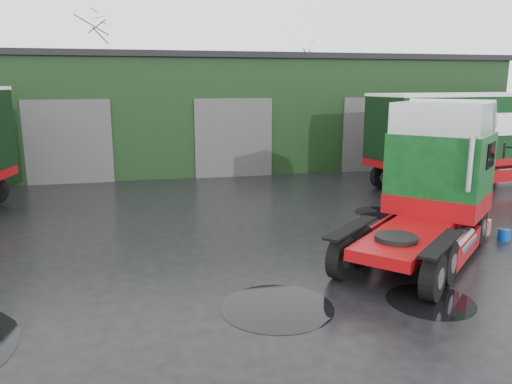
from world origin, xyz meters
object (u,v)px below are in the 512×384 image
(warehouse, at_px, (216,109))
(wash_bucket, at_px, (504,235))
(hero_tractor, at_px, (420,184))
(lorry_right, at_px, (496,139))
(tree_back_a, at_px, (93,83))
(tree_back_b, at_px, (291,95))

(warehouse, bearing_deg, wash_bucket, -71.75)
(warehouse, distance_m, wash_bucket, 19.75)
(wash_bucket, bearing_deg, hero_tractor, -165.24)
(lorry_right, bearing_deg, tree_back_a, -144.61)
(hero_tractor, height_order, lorry_right, lorry_right)
(warehouse, relative_size, wash_bucket, 88.67)
(tree_back_a, bearing_deg, tree_back_b, 0.00)
(hero_tractor, height_order, wash_bucket, hero_tractor)
(tree_back_b, bearing_deg, hero_tractor, -100.56)
(warehouse, bearing_deg, tree_back_b, 51.34)
(warehouse, bearing_deg, lorry_right, -43.50)
(warehouse, xyz_separation_m, hero_tractor, (2.50, -19.49, -1.02))
(tree_back_a, bearing_deg, hero_tractor, -70.40)
(wash_bucket, bearing_deg, warehouse, 108.25)
(wash_bucket, distance_m, tree_back_a, 32.17)
(hero_tractor, relative_size, tree_back_a, 0.72)
(lorry_right, bearing_deg, warehouse, -141.12)
(warehouse, relative_size, lorry_right, 1.95)
(hero_tractor, distance_m, lorry_right, 12.44)
(lorry_right, height_order, tree_back_a, tree_back_a)
(hero_tractor, bearing_deg, warehouse, 145.13)
(wash_bucket, distance_m, tree_back_b, 28.83)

